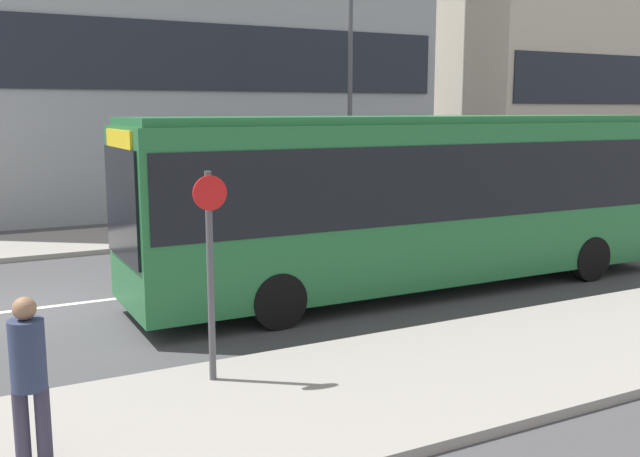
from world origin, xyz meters
TOP-DOWN VIEW (x-y plane):
  - ground_plane at (0.00, 0.00)m, footprint 120.00×120.00m
  - sidewalk_near at (0.00, -6.25)m, footprint 44.00×3.50m
  - lane_centerline at (0.00, 0.00)m, footprint 41.80×0.16m
  - apartment_block_right_tower at (28.56, 12.40)m, footprint 17.01×5.87m
  - city_bus at (7.40, -2.07)m, footprint 11.82×2.50m
  - parked_car_0 at (15.78, 3.27)m, footprint 4.61×1.71m
  - pedestrian_near_stop at (-0.41, -6.53)m, footprint 0.35×0.34m
  - bus_stop_sign at (1.92, -5.18)m, footprint 0.44×0.12m
  - street_lamp at (9.87, 5.00)m, footprint 0.36×0.36m

SIDE VIEW (x-z plane):
  - ground_plane at x=0.00m, z-range 0.00..0.00m
  - lane_centerline at x=0.00m, z-range 0.00..0.01m
  - sidewalk_near at x=0.00m, z-range 0.00..0.13m
  - parked_car_0 at x=15.78m, z-range -0.03..1.28m
  - pedestrian_near_stop at x=-0.41m, z-range 0.25..1.97m
  - bus_stop_sign at x=1.92m, z-range 0.36..3.09m
  - city_bus at x=7.40m, z-range 0.26..3.75m
  - street_lamp at x=9.87m, z-range 0.91..8.39m
  - apartment_block_right_tower at x=28.56m, z-range -0.01..18.03m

